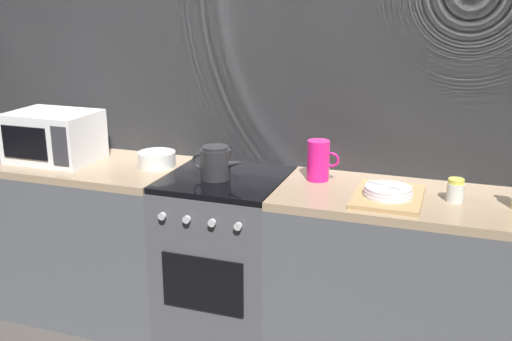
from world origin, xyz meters
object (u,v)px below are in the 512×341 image
at_px(microwave, 54,136).
at_px(mixing_bowl, 157,159).
at_px(kettle, 216,163).
at_px(pitcher, 319,160).
at_px(dish_pile, 388,194).
at_px(spice_jar, 455,191).
at_px(stove_unit, 226,259).

distance_m(microwave, mixing_bowl, 0.60).
xyz_separation_m(microwave, mixing_bowl, (0.59, 0.07, -0.10)).
bearing_deg(kettle, mixing_bowl, 166.15).
distance_m(kettle, pitcher, 0.51).
xyz_separation_m(microwave, dish_pile, (1.82, -0.05, -0.11)).
xyz_separation_m(microwave, spice_jar, (2.10, 0.02, -0.08)).
bearing_deg(mixing_bowl, spice_jar, -2.18).
relative_size(stove_unit, pitcher, 4.50).
bearing_deg(microwave, mixing_bowl, 7.17).
bearing_deg(microwave, pitcher, 4.98).
distance_m(microwave, kettle, 0.97).
xyz_separation_m(mixing_bowl, spice_jar, (1.51, -0.06, 0.01)).
xyz_separation_m(stove_unit, mixing_bowl, (-0.41, 0.06, 0.49)).
xyz_separation_m(pitcher, dish_pile, (0.36, -0.17, -0.08)).
relative_size(microwave, spice_jar, 4.38).
bearing_deg(microwave, kettle, -1.17).
relative_size(kettle, dish_pile, 0.71).
bearing_deg(kettle, stove_unit, 49.71).
relative_size(kettle, mixing_bowl, 1.42).
height_order(stove_unit, spice_jar, spice_jar).
distance_m(stove_unit, spice_jar, 1.21).
bearing_deg(dish_pile, pitcher, 154.37).
height_order(microwave, pitcher, microwave).
relative_size(dish_pile, spice_jar, 3.81).
bearing_deg(dish_pile, mixing_bowl, 174.34).
height_order(dish_pile, spice_jar, spice_jar).
bearing_deg(pitcher, microwave, -175.02).
relative_size(microwave, kettle, 1.62).
bearing_deg(mixing_bowl, microwave, -172.83).
height_order(kettle, pitcher, pitcher).
distance_m(pitcher, spice_jar, 0.66).
bearing_deg(pitcher, mixing_bowl, -176.52).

